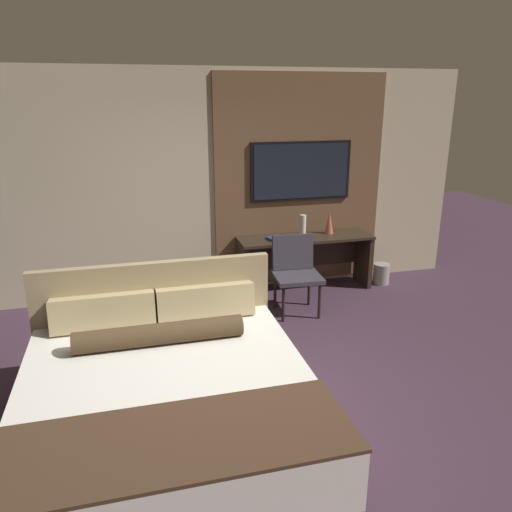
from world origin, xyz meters
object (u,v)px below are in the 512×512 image
(bed, at_px, (168,404))
(vase_tall, at_px, (329,223))
(tv, at_px, (301,171))
(desk_chair, at_px, (295,267))
(book, at_px, (276,238))
(waste_bin, at_px, (381,274))
(vase_short, at_px, (303,226))
(desk, at_px, (304,253))

(bed, height_order, vase_tall, bed)
(tv, xyz_separation_m, desk_chair, (-0.34, -0.84, -1.00))
(bed, relative_size, book, 8.46)
(vase_tall, distance_m, book, 0.78)
(bed, bearing_deg, book, 58.70)
(tv, distance_m, desk_chair, 1.35)
(desk_chair, relative_size, waste_bin, 3.22)
(waste_bin, bearing_deg, vase_short, 174.52)
(desk, xyz_separation_m, vase_short, (-0.03, 0.00, 0.37))
(bed, height_order, tv, tv)
(vase_tall, distance_m, waste_bin, 1.05)
(tv, distance_m, waste_bin, 1.80)
(book, bearing_deg, bed, -121.30)
(desk, distance_m, waste_bin, 1.16)
(vase_tall, bearing_deg, bed, -130.74)
(bed, height_order, book, bed)
(book, bearing_deg, vase_short, 6.73)
(bed, xyz_separation_m, waste_bin, (3.13, 2.63, -0.21))
(bed, distance_m, waste_bin, 4.09)
(waste_bin, bearing_deg, vase_tall, 168.02)
(vase_tall, bearing_deg, desk, -172.17)
(desk, relative_size, book, 6.87)
(bed, relative_size, vase_tall, 7.51)
(bed, relative_size, waste_bin, 7.72)
(book, bearing_deg, desk, 6.09)
(desk_chair, distance_m, vase_tall, 1.04)
(vase_tall, bearing_deg, desk_chair, -135.80)
(tv, bearing_deg, desk_chair, -112.33)
(bed, bearing_deg, vase_short, 53.69)
(desk_chair, bearing_deg, waste_bin, 23.86)
(desk, relative_size, vase_tall, 6.09)
(vase_short, distance_m, book, 0.40)
(tv, xyz_separation_m, vase_short, (-0.03, -0.20, -0.67))
(tv, bearing_deg, vase_short, -97.83)
(bed, xyz_separation_m, vase_short, (2.01, 2.73, 0.52))
(vase_tall, relative_size, vase_short, 1.02)
(tv, bearing_deg, bed, -124.76)
(vase_short, relative_size, book, 1.10)
(desk, bearing_deg, vase_tall, 7.83)
(tv, xyz_separation_m, vase_tall, (0.36, -0.15, -0.67))
(bed, relative_size, desk_chair, 2.40)
(desk, height_order, book, book)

